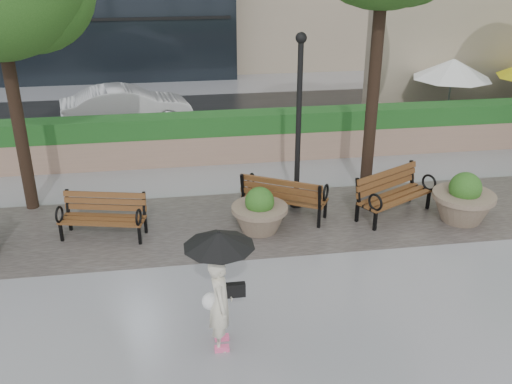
{
  "coord_description": "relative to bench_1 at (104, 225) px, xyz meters",
  "views": [
    {
      "loc": [
        -2.02,
        -8.11,
        5.7
      ],
      "look_at": [
        -0.44,
        2.16,
        1.1
      ],
      "focal_mm": 40.0,
      "sensor_mm": 36.0,
      "label": 1
    }
  ],
  "objects": [
    {
      "name": "ground",
      "position": [
        3.55,
        -2.79,
        -0.28
      ],
      "size": [
        100.0,
        100.0,
        0.0
      ],
      "primitive_type": "plane",
      "color": "gray",
      "rests_on": "ground"
    },
    {
      "name": "cobble_strip",
      "position": [
        3.55,
        0.21,
        -0.27
      ],
      "size": [
        28.0,
        3.2,
        0.01
      ],
      "primitive_type": "cube",
      "color": "#383330",
      "rests_on": "ground"
    },
    {
      "name": "hedge_wall",
      "position": [
        3.55,
        4.21,
        0.39
      ],
      "size": [
        24.0,
        0.8,
        1.35
      ],
      "color": "#997862",
      "rests_on": "ground"
    },
    {
      "name": "cafe_wall",
      "position": [
        13.05,
        7.21,
        1.72
      ],
      "size": [
        10.0,
        0.6,
        4.0
      ],
      "primitive_type": "cube",
      "color": "tan",
      "rests_on": "ground"
    },
    {
      "name": "asphalt_street",
      "position": [
        3.55,
        8.21,
        -0.27
      ],
      "size": [
        40.0,
        7.0,
        0.0
      ],
      "primitive_type": "cube",
      "color": "black",
      "rests_on": "ground"
    },
    {
      "name": "bench_1",
      "position": [
        0.0,
        0.0,
        0.0
      ],
      "size": [
        1.83,
        1.06,
        0.93
      ],
      "rotation": [
        0.0,
        0.0,
        -0.23
      ],
      "color": "brown",
      "rests_on": "ground"
    },
    {
      "name": "bench_2",
      "position": [
        3.9,
        0.38,
        0.02
      ],
      "size": [
        1.97,
        1.57,
        1.0
      ],
      "rotation": [
        0.0,
        0.0,
        2.62
      ],
      "color": "brown",
      "rests_on": "ground"
    },
    {
      "name": "bench_3",
      "position": [
        6.35,
        0.08,
        0.02
      ],
      "size": [
        2.0,
        1.54,
        1.01
      ],
      "rotation": [
        0.0,
        0.0,
        0.49
      ],
      "color": "brown",
      "rests_on": "ground"
    },
    {
      "name": "planter_left",
      "position": [
        3.25,
        -0.21,
        0.11
      ],
      "size": [
        1.19,
        1.19,
        1.0
      ],
      "color": "#7F6B56",
      "rests_on": "ground"
    },
    {
      "name": "planter_right",
      "position": [
        7.74,
        -0.4,
        0.17
      ],
      "size": [
        1.35,
        1.35,
        1.13
      ],
      "color": "#7F6B56",
      "rests_on": "ground"
    },
    {
      "name": "lamppost",
      "position": [
        4.29,
        0.88,
        1.47
      ],
      "size": [
        0.28,
        0.28,
        3.97
      ],
      "color": "black",
      "rests_on": "ground"
    },
    {
      "name": "patio_umb_white",
      "position": [
        10.36,
        5.84,
        1.71
      ],
      "size": [
        2.5,
        2.5,
        2.3
      ],
      "color": "black",
      "rests_on": "ground"
    },
    {
      "name": "car_right",
      "position": [
        0.11,
        7.74,
        0.41
      ],
      "size": [
        4.38,
        2.22,
        1.38
      ],
      "primitive_type": "imported",
      "rotation": [
        0.0,
        0.0,
        1.76
      ],
      "color": "silver",
      "rests_on": "ground"
    },
    {
      "name": "pedestrian",
      "position": [
        2.08,
        -3.81,
        0.9
      ],
      "size": [
        1.05,
        1.05,
        1.93
      ],
      "rotation": [
        0.0,
        0.0,
        1.48
      ],
      "color": "beige",
      "rests_on": "ground"
    }
  ]
}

